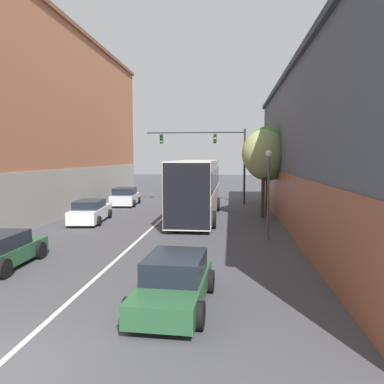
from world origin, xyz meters
name	(u,v)px	position (x,y,z in m)	size (l,w,h in m)	color
lane_center_line	(154,226)	(0.00, 14.91, 0.00)	(0.14, 41.82, 0.01)	silver
building_left_brick	(26,120)	(-10.84, 20.75, 6.72)	(9.08, 29.18, 13.21)	#A86647
building_right_storefront	(377,147)	(12.22, 15.19, 4.51)	(9.89, 30.14, 8.78)	#4C515B
bus	(196,186)	(2.19, 17.99, 2.10)	(2.83, 10.96, 3.76)	silver
hatchback_foreground	(174,282)	(2.92, 3.57, 0.63)	(2.06, 4.00, 1.34)	#285633
parked_car_left_mid	(125,197)	(-4.31, 24.00, 0.69)	(2.33, 3.97, 1.48)	silver
parked_car_left_far	(90,211)	(-4.16, 15.93, 0.65)	(2.23, 4.71, 1.36)	silver
traffic_signal_gantry	(215,149)	(3.02, 25.81, 4.63)	(8.42, 0.36, 6.36)	#333338
street_lamp	(268,187)	(6.18, 11.98, 2.55)	(0.32, 0.32, 4.30)	#47474C
street_tree_near	(264,154)	(6.49, 18.58, 4.20)	(2.81, 2.53, 5.76)	#3D2D1E
street_tree_far	(268,154)	(6.81, 19.20, 4.21)	(3.26, 2.94, 6.01)	#3D2D1E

